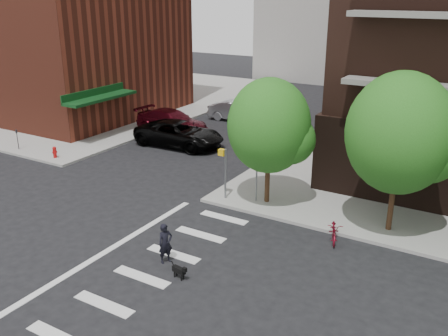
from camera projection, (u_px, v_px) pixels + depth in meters
ground at (84, 256)px, 20.13m from camera, size 120.00×120.00×0.00m
sidewalk_nw at (81, 94)px, 50.92m from camera, size 31.00×33.00×0.15m
crosswalk at (126, 271)px, 19.06m from camera, size 3.85×13.00×0.01m
tree_a at (269, 126)px, 23.68m from camera, size 4.00×4.00×5.90m
tree_b at (400, 133)px, 20.61m from camera, size 4.50×4.50×6.65m
pedestrian_signal at (232, 167)px, 24.77m from camera, size 2.18×0.67×2.60m
fire_hydrant at (55, 152)px, 31.31m from camera, size 0.24×0.24×0.73m
parking_meter at (17, 137)px, 32.87m from camera, size 0.10×0.08×1.32m
parked_car_black at (179, 134)px, 33.99m from camera, size 3.08×6.33×1.73m
parked_car_maroon at (172, 122)px, 37.16m from camera, size 2.76×6.04×1.71m
parked_car_silver at (238, 111)px, 40.60m from camera, size 2.02×4.98×1.61m
scooter at (334, 231)px, 21.25m from camera, size 1.21×1.89×0.94m
dog_walker at (165, 243)px, 19.45m from camera, size 0.71×0.61×1.64m
dog at (179, 270)px, 18.47m from camera, size 0.67×0.27×0.56m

